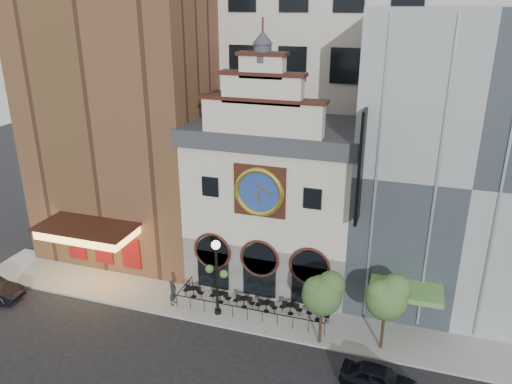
{
  "coord_description": "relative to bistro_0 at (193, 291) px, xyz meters",
  "views": [
    {
      "loc": [
        9.49,
        -25.79,
        20.39
      ],
      "look_at": [
        -0.95,
        6.0,
        7.62
      ],
      "focal_mm": 35.0,
      "sensor_mm": 36.0,
      "label": 1
    }
  ],
  "objects": [
    {
      "name": "car_right",
      "position": [
        13.74,
        -5.15,
        0.12
      ],
      "size": [
        4.46,
        2.18,
        1.47
      ],
      "primitive_type": "imported",
      "rotation": [
        0.0,
        0.0,
        1.46
      ],
      "color": "black",
      "rests_on": "ground"
    },
    {
      "name": "bistro_1",
      "position": [
        2.13,
        -0.04,
        0.0
      ],
      "size": [
        1.58,
        0.68,
        0.9
      ],
      "color": "black",
      "rests_on": "sidewalk"
    },
    {
      "name": "tree_left",
      "position": [
        9.86,
        -2.21,
        3.19
      ],
      "size": [
        2.59,
        2.49,
        4.98
      ],
      "color": "#382619",
      "rests_on": "sidewalk"
    },
    {
      "name": "theater_building",
      "position": [
        -8.33,
        7.32,
        11.99
      ],
      "size": [
        14.0,
        15.6,
        25.0
      ],
      "color": "brown",
      "rests_on": "ground"
    },
    {
      "name": "lamppost",
      "position": [
        2.47,
        -1.35,
        3.01
      ],
      "size": [
        1.75,
        0.9,
        5.61
      ],
      "rotation": [
        0.0,
        0.0,
        -0.27
      ],
      "color": "black",
      "rests_on": "sidewalk"
    },
    {
      "name": "office_tower",
      "position": [
        4.67,
        17.36,
        19.39
      ],
      "size": [
        20.0,
        16.0,
        40.0
      ],
      "primitive_type": "cube",
      "color": "beige",
      "rests_on": "ground"
    },
    {
      "name": "cafe_railing",
      "position": [
        4.67,
        -0.14,
        -0.01
      ],
      "size": [
        10.6,
        2.6,
        0.9
      ],
      "primitive_type": null,
      "color": "black",
      "rests_on": "sidewalk"
    },
    {
      "name": "pedestrian",
      "position": [
        -0.97,
        -1.29,
        0.5
      ],
      "size": [
        0.47,
        0.71,
        1.93
      ],
      "primitive_type": "imported",
      "rotation": [
        0.0,
        0.0,
        1.58
      ],
      "color": "black",
      "rests_on": "sidewalk"
    },
    {
      "name": "bistro_0",
      "position": [
        0.0,
        0.0,
        0.0
      ],
      "size": [
        1.58,
        0.68,
        0.9
      ],
      "color": "black",
      "rests_on": "sidewalk"
    },
    {
      "name": "bistro_3",
      "position": [
        5.61,
        -0.11,
        0.0
      ],
      "size": [
        1.58,
        0.68,
        0.9
      ],
      "color": "black",
      "rests_on": "sidewalk"
    },
    {
      "name": "bistro_2",
      "position": [
        3.96,
        -0.1,
        0.0
      ],
      "size": [
        1.58,
        0.68,
        0.9
      ],
      "color": "black",
      "rests_on": "sidewalk"
    },
    {
      "name": "bistro_4",
      "position": [
        7.3,
        0.15,
        0.0
      ],
      "size": [
        1.58,
        0.68,
        0.9
      ],
      "color": "black",
      "rests_on": "sidewalk"
    },
    {
      "name": "sidewalk",
      "position": [
        4.67,
        -0.14,
        -0.54
      ],
      "size": [
        44.0,
        5.0,
        0.15
      ],
      "primitive_type": "cube",
      "color": "gray",
      "rests_on": "ground"
    },
    {
      "name": "ground",
      "position": [
        4.67,
        -2.64,
        -0.61
      ],
      "size": [
        120.0,
        120.0,
        0.0
      ],
      "primitive_type": "plane",
      "color": "black",
      "rests_on": "ground"
    },
    {
      "name": "bistro_5",
      "position": [
        9.24,
        0.03,
        0.0
      ],
      "size": [
        1.58,
        0.68,
        0.9
      ],
      "color": "black",
      "rests_on": "sidewalk"
    },
    {
      "name": "retail_building",
      "position": [
        17.66,
        7.35,
        9.53
      ],
      "size": [
        14.0,
        14.4,
        20.0
      ],
      "color": "gray",
      "rests_on": "ground"
    },
    {
      "name": "tree_right",
      "position": [
        13.61,
        -1.53,
        3.28
      ],
      "size": [
        2.65,
        2.56,
        5.11
      ],
      "color": "#382619",
      "rests_on": "sidewalk"
    },
    {
      "name": "clock_building",
      "position": [
        4.67,
        5.18,
        6.07
      ],
      "size": [
        12.6,
        8.78,
        18.65
      ],
      "color": "#605E5B",
      "rests_on": "ground"
    }
  ]
}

